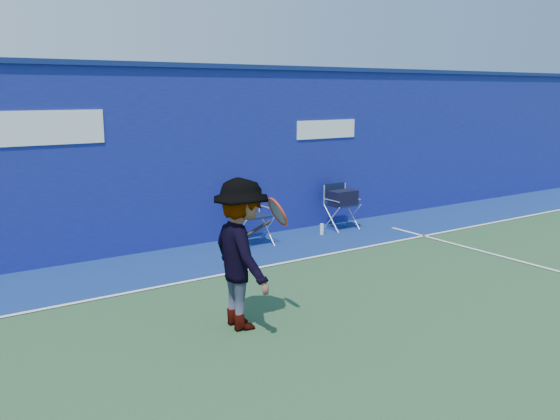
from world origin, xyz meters
TOP-DOWN VIEW (x-y plane):
  - ground at (0.00, 0.00)m, footprint 80.00×80.00m
  - stadium_wall at (-0.00, 5.20)m, footprint 24.00×0.50m
  - out_of_bounds_strip at (0.00, 4.10)m, footprint 24.00×1.80m
  - court_lines at (0.00, 0.60)m, footprint 24.00×12.00m
  - directors_chair_left at (1.56, 4.44)m, footprint 0.57×0.53m
  - directors_chair_right at (3.63, 4.52)m, footprint 0.52×0.47m
  - water_bottle at (3.02, 4.35)m, footprint 0.07×0.07m
  - tennis_player at (-0.41, 1.40)m, footprint 0.90×1.16m

SIDE VIEW (x-z plane):
  - ground at x=0.00m, z-range 0.00..0.00m
  - out_of_bounds_strip at x=0.00m, z-range 0.00..0.01m
  - court_lines at x=0.00m, z-range 0.01..0.01m
  - water_bottle at x=3.02m, z-range 0.00..0.21m
  - directors_chair_left at x=1.56m, z-range -0.16..0.80m
  - directors_chair_right at x=3.63m, z-range -0.07..0.80m
  - tennis_player at x=-0.41m, z-range 0.00..1.70m
  - stadium_wall at x=0.00m, z-range 0.01..3.09m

